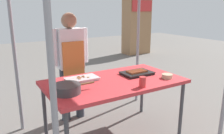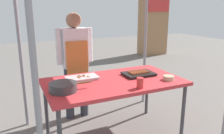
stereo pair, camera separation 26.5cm
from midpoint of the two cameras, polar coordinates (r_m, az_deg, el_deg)
The scene contains 8 objects.
stall_table at distance 2.67m, azimuth 3.31°, elevation -4.50°, with size 1.60×0.90×0.75m.
tray_grilled_sausages at distance 2.88m, azimuth 9.40°, elevation -1.68°, with size 0.39×0.27×0.05m.
tray_meat_skewers at distance 2.69m, azimuth -4.79°, elevation -2.81°, with size 0.38×0.22×0.04m.
cooking_wok at distance 2.32m, azimuth -9.04°, elevation -5.02°, with size 0.45×0.29×0.09m.
condiment_bowl at distance 2.78m, azimuth 16.80°, elevation -2.68°, with size 0.13×0.13×0.05m, color #BFB28C.
drink_cup_near_edge at distance 2.42m, azimuth 10.25°, elevation -4.04°, with size 0.07×0.07×0.11m, color red.
vendor_woman at distance 3.19m, azimuth -6.95°, elevation 2.22°, with size 0.52×0.22×1.52m.
neighbor_stall_left at distance 8.00m, azimuth 11.27°, elevation 10.55°, with size 0.89×0.56×2.05m.
Camera 2 is at (-1.09, -2.28, 1.58)m, focal length 36.15 mm.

